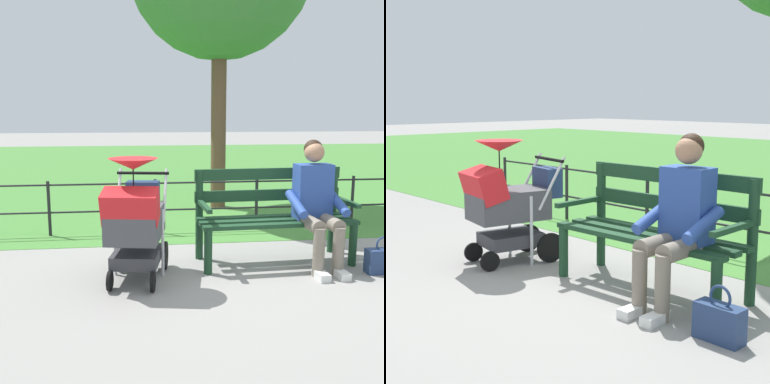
{
  "view_description": "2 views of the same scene",
  "coord_description": "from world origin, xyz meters",
  "views": [
    {
      "loc": [
        0.91,
        4.5,
        1.56
      ],
      "look_at": [
        0.37,
        0.09,
        0.79
      ],
      "focal_mm": 43.56,
      "sensor_mm": 36.0,
      "label": 1
    },
    {
      "loc": [
        -3.37,
        3.41,
        1.51
      ],
      "look_at": [
        0.17,
        0.12,
        0.73
      ],
      "focal_mm": 53.7,
      "sensor_mm": 36.0,
      "label": 2
    }
  ],
  "objects": [
    {
      "name": "park_fence",
      "position": [
        0.0,
        -1.38,
        0.42
      ],
      "size": [
        6.7,
        0.04,
        0.7
      ],
      "color": "black",
      "rests_on": "ground"
    },
    {
      "name": "park_bench",
      "position": [
        -0.5,
        -0.12,
        0.53
      ],
      "size": [
        1.62,
        0.67,
        0.96
      ],
      "color": "#193D23",
      "rests_on": "ground"
    },
    {
      "name": "ground_plane",
      "position": [
        0.0,
        0.0,
        0.0
      ],
      "size": [
        60.0,
        60.0,
        0.0
      ],
      "primitive_type": "plane",
      "color": "gray"
    },
    {
      "name": "person_on_bench",
      "position": [
        -0.89,
        0.11,
        0.68
      ],
      "size": [
        0.55,
        0.74,
        1.28
      ],
      "color": "slate",
      "rests_on": "ground"
    },
    {
      "name": "handbag",
      "position": [
        -1.46,
        0.41,
        0.13
      ],
      "size": [
        0.32,
        0.14,
        0.37
      ],
      "color": "navy",
      "rests_on": "ground"
    },
    {
      "name": "grass_lawn",
      "position": [
        0.0,
        -8.8,
        0.0
      ],
      "size": [
        40.0,
        16.0,
        0.01
      ],
      "primitive_type": "cube",
      "color": "#478438",
      "rests_on": "ground"
    },
    {
      "name": "stroller",
      "position": [
        0.92,
        0.32,
        0.59
      ],
      "size": [
        0.64,
        0.95,
        1.15
      ],
      "color": "black",
      "rests_on": "ground"
    }
  ]
}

